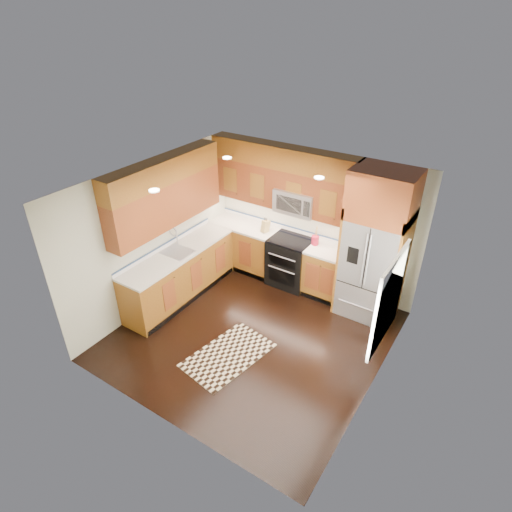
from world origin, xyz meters
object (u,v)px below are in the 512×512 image
Objects in this scene: rug at (228,355)px; knife_block at (265,226)px; range at (290,262)px; refrigerator at (375,246)px; utensil_crock at (315,238)px.

rug is 2.62m from knife_block.
range is 0.36× the size of refrigerator.
knife_block is (-0.76, 2.28, 1.05)m from rug.
knife_block is (-2.12, 0.06, -0.25)m from refrigerator.
knife_block is at bearing 178.43° from refrigerator.
range is at bearing -169.11° from utensil_crock.
utensil_crock reaches higher than knife_block.
refrigerator is 2.14m from knife_block.
utensil_crock is at bearing 3.66° from knife_block.
range is 0.69× the size of rug.
rug is 3.76× the size of utensil_crock.
knife_block is at bearing 117.99° from rug.
range is 0.75m from utensil_crock.
range is 2.59× the size of utensil_crock.
refrigerator reaches higher than rug.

